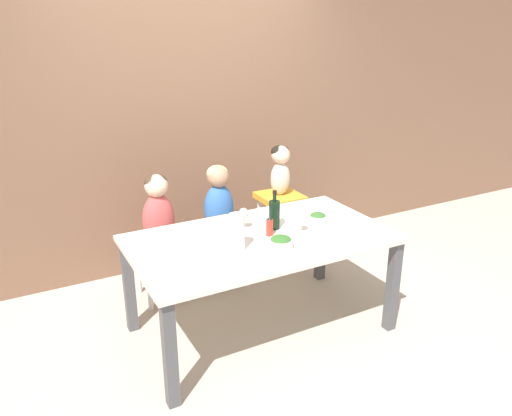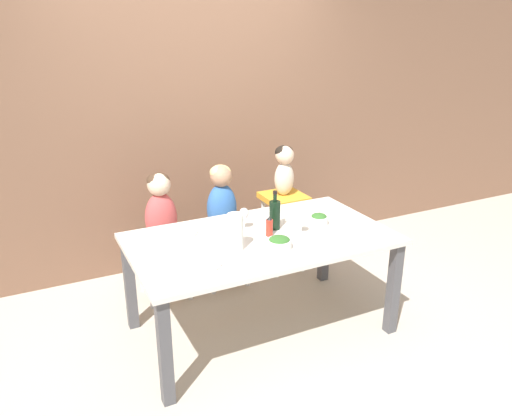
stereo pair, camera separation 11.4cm
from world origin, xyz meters
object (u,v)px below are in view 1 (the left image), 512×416
at_px(chair_right_highchair, 280,211).
at_px(person_child_center, 219,199).
at_px(salad_bowl_large, 281,242).
at_px(dinner_plate_back_left, 179,234).
at_px(paper_towel_roll, 237,232).
at_px(wine_glass_far, 244,214).
at_px(chair_far_center, 220,240).
at_px(wine_bottle, 274,214).
at_px(salad_bowl_small, 318,218).
at_px(dinner_plate_back_right, 302,210).
at_px(person_child_left, 158,209).
at_px(wine_glass_near, 301,217).
at_px(person_baby_right, 280,166).
at_px(dinner_plate_front_left, 204,265).
at_px(chair_far_left, 161,253).

bearing_deg(chair_right_highchair, person_child_center, 179.87).
bearing_deg(salad_bowl_large, dinner_plate_back_left, 134.09).
xyz_separation_m(paper_towel_roll, wine_glass_far, (0.19, 0.28, -0.01)).
xyz_separation_m(chair_far_center, person_child_center, (0.00, 0.00, 0.36)).
bearing_deg(chair_far_center, paper_towel_roll, -106.94).
relative_size(wine_bottle, salad_bowl_small, 2.15).
relative_size(chair_far_center, salad_bowl_large, 2.91).
relative_size(salad_bowl_large, dinner_plate_back_right, 0.64).
bearing_deg(person_child_left, salad_bowl_small, -38.78).
bearing_deg(salad_bowl_small, chair_far_center, 120.11).
bearing_deg(chair_far_center, dinner_plate_back_right, -45.47).
bearing_deg(person_child_center, wine_bottle, -80.39).
height_order(chair_far_center, dinner_plate_back_left, dinner_plate_back_left).
relative_size(dinner_plate_back_left, dinner_plate_back_right, 1.00).
bearing_deg(person_child_center, wine_glass_near, -73.77).
xyz_separation_m(paper_towel_roll, dinner_plate_back_left, (-0.24, 0.40, -0.11)).
xyz_separation_m(person_baby_right, dinner_plate_back_right, (-0.10, -0.49, -0.21)).
bearing_deg(wine_glass_far, person_child_left, 125.66).
bearing_deg(salad_bowl_large, wine_glass_far, 99.28).
bearing_deg(person_baby_right, dinner_plate_back_right, -101.36).
relative_size(person_child_left, person_baby_right, 1.33).
xyz_separation_m(person_baby_right, wine_glass_far, (-0.65, -0.59, -0.11)).
height_order(person_child_left, person_child_center, same).
distance_m(wine_bottle, wine_glass_far, 0.21).
bearing_deg(dinner_plate_front_left, person_baby_right, 41.68).
relative_size(chair_far_left, wine_bottle, 1.65).
relative_size(paper_towel_roll, wine_glass_far, 1.55).
bearing_deg(chair_far_center, salad_bowl_large, -90.65).
relative_size(paper_towel_roll, dinner_plate_front_left, 0.97).
distance_m(wine_glass_near, salad_bowl_small, 0.22).
bearing_deg(wine_glass_far, person_baby_right, 42.54).
bearing_deg(chair_right_highchair, wine_bottle, -123.67).
relative_size(person_child_left, dinner_plate_front_left, 2.30).
bearing_deg(dinner_plate_front_left, person_child_left, 87.98).
distance_m(dinner_plate_front_left, dinner_plate_back_right, 1.13).
distance_m(person_child_center, person_baby_right, 0.60).
distance_m(chair_far_center, wine_glass_near, 0.97).
bearing_deg(dinner_plate_back_right, person_child_center, 134.45).
relative_size(chair_far_left, chair_right_highchair, 0.66).
distance_m(chair_right_highchair, dinner_plate_front_left, 1.50).
distance_m(chair_right_highchair, person_child_left, 1.09).
bearing_deg(dinner_plate_front_left, paper_towel_roll, 22.05).
distance_m(paper_towel_roll, salad_bowl_large, 0.29).
bearing_deg(paper_towel_roll, wine_glass_far, 55.99).
bearing_deg(chair_far_left, person_baby_right, 0.10).
xyz_separation_m(chair_right_highchair, salad_bowl_large, (-0.58, -0.99, 0.22)).
bearing_deg(paper_towel_roll, salad_bowl_large, -23.10).
distance_m(chair_far_left, dinner_plate_back_left, 0.58).
xyz_separation_m(paper_towel_roll, dinner_plate_front_left, (-0.27, -0.11, -0.11)).
bearing_deg(person_child_left, wine_glass_far, -54.34).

